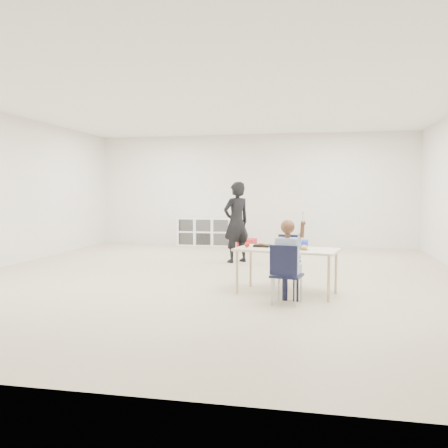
% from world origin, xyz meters
% --- Properties ---
extents(room, '(9.00, 9.02, 2.80)m').
position_xyz_m(room, '(0.00, 0.00, 1.40)').
color(room, beige).
rests_on(room, ground).
extents(table, '(1.44, 0.91, 0.61)m').
position_xyz_m(table, '(1.23, -1.09, 0.31)').
color(table, beige).
rests_on(table, ground).
extents(chair_near, '(0.41, 0.40, 0.73)m').
position_xyz_m(chair_near, '(1.27, -1.66, 0.37)').
color(chair_near, black).
rests_on(chair_near, ground).
extents(chair_far, '(0.41, 0.40, 0.73)m').
position_xyz_m(chair_far, '(1.19, -0.52, 0.37)').
color(chair_far, black).
rests_on(chair_far, ground).
extents(child, '(0.57, 0.57, 1.16)m').
position_xyz_m(child, '(1.27, -1.66, 0.58)').
color(child, '#A2B8DB').
rests_on(child, chair_near).
extents(lunch_tray_near, '(0.25, 0.20, 0.03)m').
position_xyz_m(lunch_tray_near, '(1.32, -1.03, 0.63)').
color(lunch_tray_near, black).
rests_on(lunch_tray_near, table).
extents(lunch_tray_far, '(0.25, 0.20, 0.03)m').
position_xyz_m(lunch_tray_far, '(0.89, -0.96, 0.63)').
color(lunch_tray_far, black).
rests_on(lunch_tray_far, table).
extents(milk_carton, '(0.08, 0.08, 0.10)m').
position_xyz_m(milk_carton, '(1.25, -1.23, 0.66)').
color(milk_carton, white).
rests_on(milk_carton, table).
extents(bread_roll, '(0.09, 0.09, 0.07)m').
position_xyz_m(bread_roll, '(1.46, -1.22, 0.64)').
color(bread_roll, tan).
rests_on(bread_roll, table).
extents(apple_near, '(0.07, 0.07, 0.07)m').
position_xyz_m(apple_near, '(1.13, -0.99, 0.65)').
color(apple_near, '#A01C0E').
rests_on(apple_near, table).
extents(apple_far, '(0.07, 0.07, 0.07)m').
position_xyz_m(apple_far, '(0.69, -1.06, 0.65)').
color(apple_far, '#A01C0E').
rests_on(apple_far, table).
extents(cubby_shelf, '(1.40, 0.40, 0.70)m').
position_xyz_m(cubby_shelf, '(-1.20, 4.28, 0.35)').
color(cubby_shelf, white).
rests_on(cubby_shelf, ground).
extents(adult, '(0.67, 0.66, 1.56)m').
position_xyz_m(adult, '(0.08, 1.58, 0.78)').
color(adult, black).
rests_on(adult, ground).
extents(bin_red, '(0.42, 0.52, 0.24)m').
position_xyz_m(bin_red, '(-0.04, 3.77, 0.12)').
color(bin_red, red).
rests_on(bin_red, ground).
extents(bin_yellow, '(0.44, 0.52, 0.23)m').
position_xyz_m(bin_yellow, '(0.84, 3.98, 0.11)').
color(bin_yellow, gold).
rests_on(bin_yellow, ground).
extents(bin_blue, '(0.35, 0.45, 0.22)m').
position_xyz_m(bin_blue, '(1.22, 3.84, 0.11)').
color(bin_blue, '#1933BD').
rests_on(bin_blue, ground).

